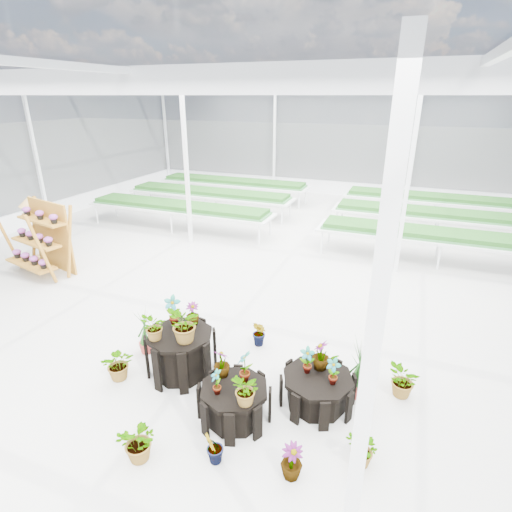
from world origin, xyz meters
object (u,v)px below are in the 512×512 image
(plinth_mid, at_px, (234,403))
(shelf_rack, at_px, (37,240))
(plinth_low, at_px, (317,390))
(bird_table, at_px, (36,227))
(plinth_tall, at_px, (181,353))

(plinth_mid, xyz_separation_m, shelf_rack, (-6.52, 2.71, 0.64))
(plinth_low, xyz_separation_m, bird_table, (-8.43, 2.76, 0.64))
(plinth_tall, bearing_deg, shelf_rack, 158.38)
(plinth_tall, xyz_separation_m, plinth_low, (2.20, 0.10, -0.13))
(bird_table, bearing_deg, plinth_tall, -15.03)
(plinth_mid, relative_size, bird_table, 0.56)
(plinth_tall, relative_size, plinth_low, 1.02)
(shelf_rack, relative_size, bird_table, 1.02)
(plinth_tall, relative_size, plinth_mid, 1.09)
(plinth_low, relative_size, shelf_rack, 0.59)
(plinth_mid, height_order, plinth_low, plinth_mid)
(plinth_tall, xyz_separation_m, bird_table, (-6.23, 2.86, 0.52))
(plinth_tall, bearing_deg, plinth_mid, -26.57)
(plinth_low, distance_m, bird_table, 8.89)
(shelf_rack, bearing_deg, bird_table, 153.17)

